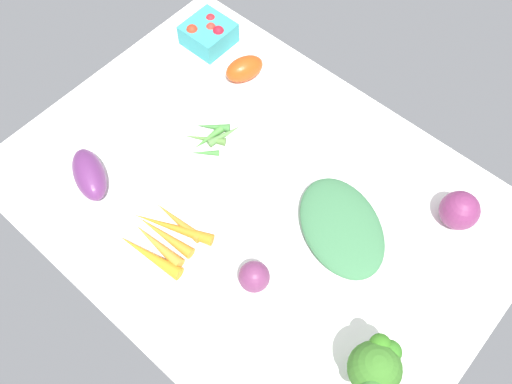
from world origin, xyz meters
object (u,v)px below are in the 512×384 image
at_px(carrot_bunch, 163,238).
at_px(leafy_greens_clump, 342,227).
at_px(eggplant, 89,174).
at_px(okra_pile, 212,136).
at_px(berry_basket, 208,33).
at_px(red_onion_near_basket, 460,210).
at_px(broccoli_head, 375,369).
at_px(roma_tomato, 244,69).
at_px(red_onion_center, 254,277).

distance_m(carrot_bunch, leafy_greens_clump, 0.36).
bearing_deg(eggplant, okra_pile, 90.67).
xyz_separation_m(berry_basket, okra_pile, (0.21, -0.21, -0.02)).
bearing_deg(red_onion_near_basket, broccoli_head, -82.30).
distance_m(roma_tomato, red_onion_near_basket, 0.58).
height_order(eggplant, red_onion_center, eggplant).
xyz_separation_m(eggplant, berry_basket, (-0.10, 0.46, -0.00)).
bearing_deg(leafy_greens_clump, berry_basket, 160.14).
distance_m(carrot_bunch, red_onion_near_basket, 0.60).
xyz_separation_m(eggplant, leafy_greens_clump, (0.47, 0.26, -0.01)).
height_order(eggplant, berry_basket, berry_basket).
distance_m(eggplant, red_onion_near_basket, 0.76).
bearing_deg(red_onion_near_basket, okra_pile, -160.65).
distance_m(berry_basket, broccoli_head, 0.88).
bearing_deg(broccoli_head, red_onion_near_basket, 97.70).
relative_size(red_onion_center, broccoli_head, 0.46).
relative_size(okra_pile, red_onion_near_basket, 1.66).
relative_size(okra_pile, broccoli_head, 1.00).
relative_size(leafy_greens_clump, broccoli_head, 1.77).
height_order(red_onion_center, leafy_greens_clump, red_onion_center).
bearing_deg(roma_tomato, broccoli_head, 78.24).
xyz_separation_m(red_onion_center, roma_tomato, (-0.36, 0.38, -0.00)).
height_order(eggplant, leafy_greens_clump, eggplant).
relative_size(berry_basket, carrot_bunch, 0.62).
bearing_deg(red_onion_near_basket, red_onion_center, -120.26).
bearing_deg(eggplant, red_onion_near_basket, 59.38).
distance_m(leafy_greens_clump, roma_tomato, 0.46).
bearing_deg(okra_pile, leafy_greens_clump, 0.75).
xyz_separation_m(okra_pile, roma_tomato, (-0.07, 0.18, 0.02)).
relative_size(eggplant, red_onion_center, 2.15).
height_order(eggplant, carrot_bunch, eggplant).
bearing_deg(okra_pile, broccoli_head, -19.39).
height_order(roma_tomato, red_onion_near_basket, red_onion_near_basket).
bearing_deg(berry_basket, roma_tomato, -10.29).
height_order(red_onion_center, roma_tomato, red_onion_center).
xyz_separation_m(carrot_bunch, red_onion_near_basket, (0.41, 0.43, 0.03)).
bearing_deg(berry_basket, eggplant, -78.20).
xyz_separation_m(red_onion_center, broccoli_head, (0.27, -0.01, 0.06)).
bearing_deg(roma_tomato, red_onion_near_basket, 109.16).
height_order(leafy_greens_clump, broccoli_head, broccoli_head).
distance_m(okra_pile, leafy_greens_clump, 0.36).
distance_m(eggplant, leafy_greens_clump, 0.54).
distance_m(red_onion_center, broccoli_head, 0.28).
bearing_deg(okra_pile, red_onion_center, -33.16).
height_order(carrot_bunch, leafy_greens_clump, leafy_greens_clump).
relative_size(eggplant, carrot_bunch, 0.76).
distance_m(okra_pile, roma_tomato, 0.20).
relative_size(berry_basket, broccoli_head, 0.81).
height_order(okra_pile, leafy_greens_clump, leafy_greens_clump).
xyz_separation_m(carrot_bunch, broccoli_head, (0.47, 0.05, 0.07)).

